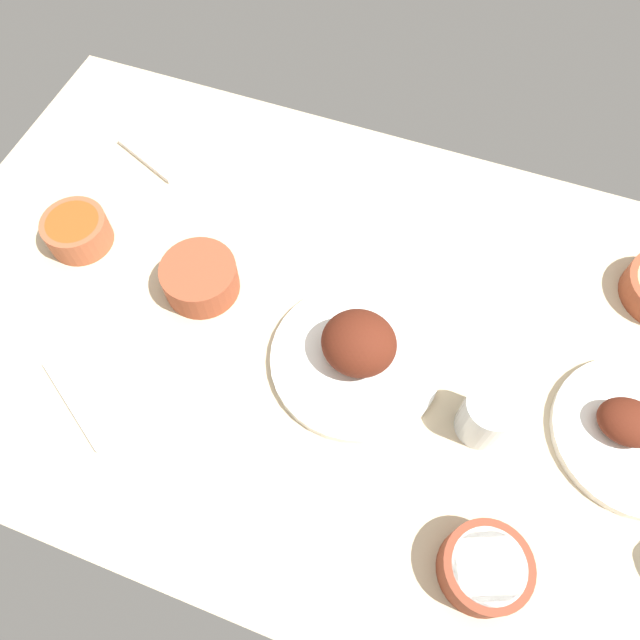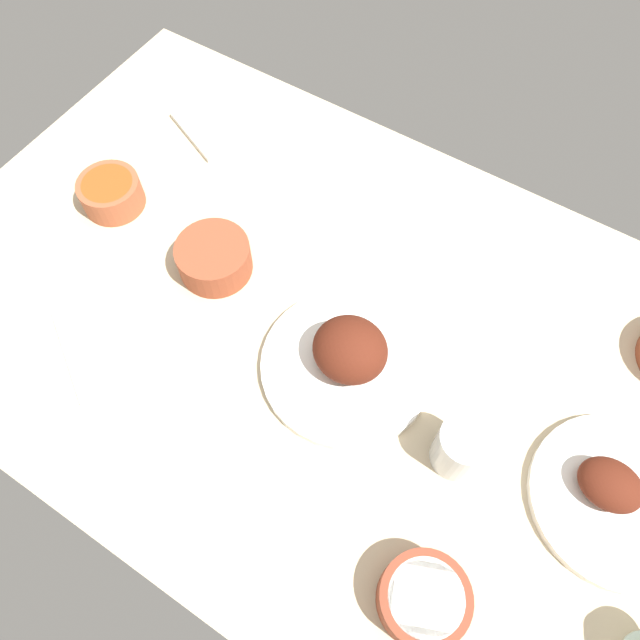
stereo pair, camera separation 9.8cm
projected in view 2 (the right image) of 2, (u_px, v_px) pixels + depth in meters
dining_table at (320, 331)px, 101.21cm from camera, size 140.00×90.00×4.00cm
plate_far_side at (615, 496)px, 84.79cm from camera, size 24.88×24.88×6.49cm
plate_near_viewer at (348, 358)px, 93.27cm from camera, size 27.07×27.07×9.88cm
bowl_sauce at (213, 258)px, 101.92cm from camera, size 12.62×12.62×5.95cm
bowl_cream at (423, 599)px, 77.05cm from camera, size 11.76×11.76×5.95cm
bowl_soup at (111, 192)px, 108.97cm from camera, size 11.13×11.13×5.57cm
water_tumbler at (461, 447)px, 85.10cm from camera, size 7.56×7.56×9.07cm
folded_napkin at (218, 124)px, 120.48cm from camera, size 18.95×17.94×1.20cm
fork_loose at (68, 356)px, 96.39cm from camera, size 15.61×10.14×0.80cm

